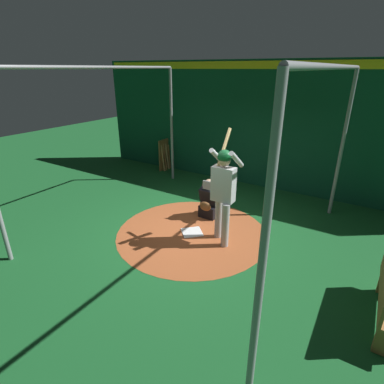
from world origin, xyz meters
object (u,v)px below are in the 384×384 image
Objects in this scene: catcher at (209,202)px; bat_rack at (166,155)px; home_plate at (192,232)px; batter at (223,187)px.

bat_rack is (-2.43, -3.05, 0.12)m from catcher.
catcher is 3.90m from bat_rack.
bat_rack is at bearing -128.60° from catcher.
home_plate is at bearing 43.43° from bat_rack.
catcher is 0.90× the size of bat_rack.
home_plate is at bearing 4.40° from catcher.
catcher reaches higher than home_plate.
home_plate is 0.93m from catcher.
batter is 1.37m from catcher.
batter is (-0.04, 0.68, 1.17)m from home_plate.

